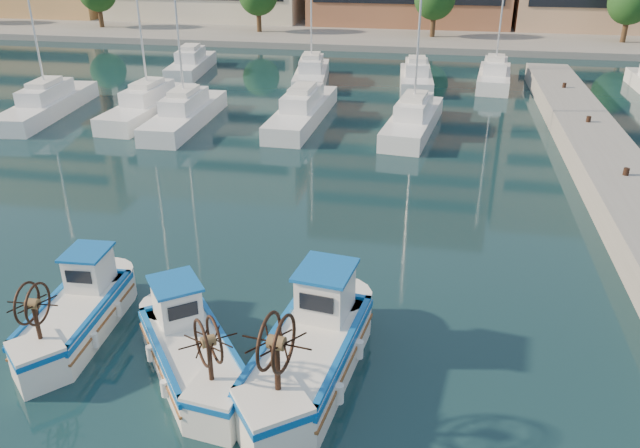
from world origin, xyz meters
The scene contains 5 objects.
ground centered at (0.00, 0.00, 0.00)m, with size 300.00×300.00×0.00m, color #17383C.
yacht_marina centered at (-3.31, 27.86, 0.53)m, with size 41.26×22.85×11.50m.
fishing_boat_a centered at (-4.40, 1.07, 0.73)m, with size 1.99×4.33×2.67m.
fishing_boat_b centered at (-0.62, 0.01, 0.75)m, with size 3.95×4.39×2.73m.
fishing_boat_c centered at (2.44, 0.44, 0.88)m, with size 2.71×5.24×3.19m.
Camera 1 is at (5.10, -12.18, 10.46)m, focal length 35.00 mm.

